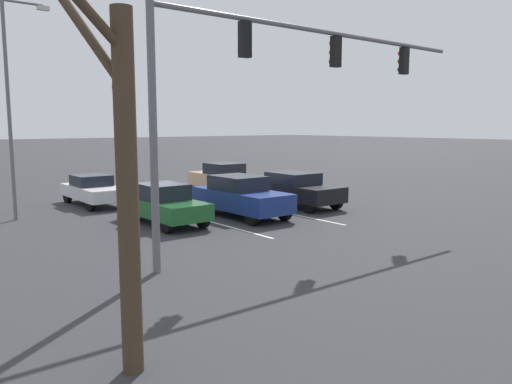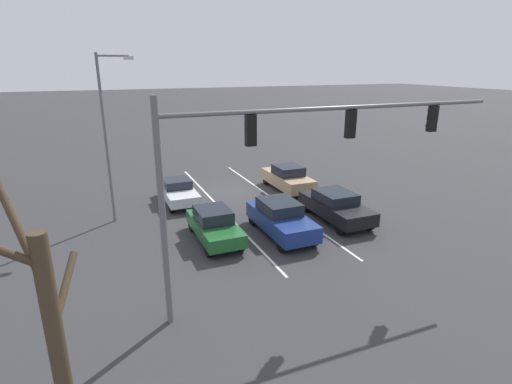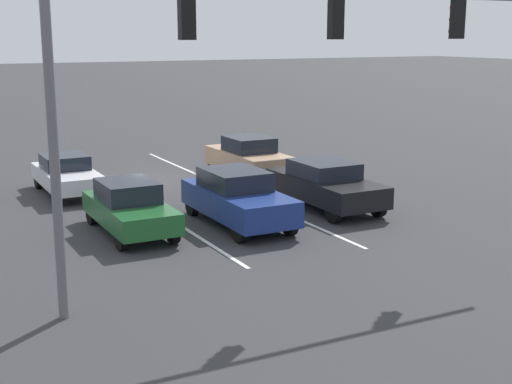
% 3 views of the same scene
% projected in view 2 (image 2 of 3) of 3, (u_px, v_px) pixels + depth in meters
% --- Properties ---
extents(ground_plane, '(240.00, 240.00, 0.00)m').
position_uv_depth(ground_plane, '(233.00, 191.00, 26.07)').
color(ground_plane, '#333335').
extents(lane_stripe_left_divider, '(0.12, 17.39, 0.01)m').
position_uv_depth(lane_stripe_left_divider, '(275.00, 199.00, 24.35)').
color(lane_stripe_left_divider, silver).
rests_on(lane_stripe_left_divider, ground_plane).
extents(lane_stripe_center_divider, '(0.12, 17.39, 0.01)m').
position_uv_depth(lane_stripe_center_divider, '(219.00, 207.00, 23.06)').
color(lane_stripe_center_divider, silver).
rests_on(lane_stripe_center_divider, ground_plane).
extents(car_navy_midlane_front, '(1.84, 4.57, 1.64)m').
position_uv_depth(car_navy_midlane_front, '(281.00, 218.00, 19.15)').
color(car_navy_midlane_front, navy).
rests_on(car_navy_midlane_front, ground_plane).
extents(car_black_leftlane_front, '(1.92, 4.69, 1.54)m').
position_uv_depth(car_black_leftlane_front, '(336.00, 206.00, 20.92)').
color(car_black_leftlane_front, black).
rests_on(car_black_leftlane_front, ground_plane).
extents(car_darkgreen_rightlane_front, '(1.70, 4.17, 1.51)m').
position_uv_depth(car_darkgreen_rightlane_front, '(214.00, 225.00, 18.52)').
color(car_darkgreen_rightlane_front, '#1E5928').
rests_on(car_darkgreen_rightlane_front, ground_plane).
extents(car_tan_leftlane_second, '(1.84, 4.49, 1.63)m').
position_uv_depth(car_tan_leftlane_second, '(288.00, 178.00, 26.02)').
color(car_tan_leftlane_second, tan).
rests_on(car_tan_leftlane_second, ground_plane).
extents(car_silver_rightlane_second, '(1.73, 4.19, 1.39)m').
position_uv_depth(car_silver_rightlane_second, '(178.00, 191.00, 23.65)').
color(car_silver_rightlane_second, silver).
rests_on(car_silver_rightlane_second, ground_plane).
extents(traffic_signal_gantry, '(12.51, 0.37, 7.08)m').
position_uv_depth(traffic_signal_gantry, '(288.00, 150.00, 12.71)').
color(traffic_signal_gantry, slate).
rests_on(traffic_signal_gantry, ground_plane).
extents(street_lamp_right_shoulder, '(1.74, 0.24, 8.41)m').
position_uv_depth(street_lamp_right_shoulder, '(108.00, 130.00, 19.63)').
color(street_lamp_right_shoulder, slate).
rests_on(street_lamp_right_shoulder, ground_plane).
extents(bare_tree_near, '(1.84, 1.78, 6.07)m').
position_uv_depth(bare_tree_near, '(55.00, 348.00, 7.12)').
color(bare_tree_near, '#423323').
rests_on(bare_tree_near, ground_plane).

